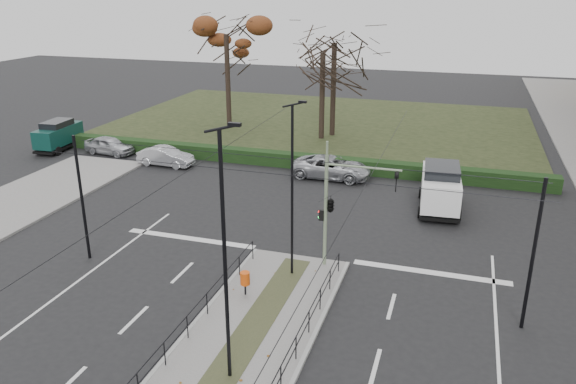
{
  "coord_description": "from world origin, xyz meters",
  "views": [
    {
      "loc": [
        6.64,
        -18.02,
        12.17
      ],
      "look_at": [
        -1.26,
        6.97,
        2.52
      ],
      "focal_mm": 35.0,
      "sensor_mm": 36.0,
      "label": 1
    }
  ],
  "objects_px": {
    "white_van": "(440,187)",
    "bare_tree_center": "(334,50)",
    "parked_car_second": "(166,157)",
    "parked_car_fourth": "(331,167)",
    "rust_tree": "(226,34)",
    "litter_bin": "(245,279)",
    "bare_tree_near": "(323,60)",
    "traffic_light": "(333,203)",
    "streetlamp_median_near": "(225,257)",
    "streetlamp_median_far": "(293,190)",
    "green_van": "(58,135)",
    "parked_car_first": "(109,145)"
  },
  "relations": [
    {
      "from": "parked_car_first",
      "to": "white_van",
      "type": "bearing_deg",
      "value": -92.48
    },
    {
      "from": "streetlamp_median_far",
      "to": "bare_tree_near",
      "type": "bearing_deg",
      "value": 101.29
    },
    {
      "from": "traffic_light",
      "to": "bare_tree_center",
      "type": "bearing_deg",
      "value": 103.19
    },
    {
      "from": "bare_tree_near",
      "to": "rust_tree",
      "type": "bearing_deg",
      "value": 169.0
    },
    {
      "from": "traffic_light",
      "to": "parked_car_fourth",
      "type": "height_order",
      "value": "traffic_light"
    },
    {
      "from": "bare_tree_near",
      "to": "streetlamp_median_near",
      "type": "bearing_deg",
      "value": -81.12
    },
    {
      "from": "streetlamp_median_far",
      "to": "white_van",
      "type": "distance_m",
      "value": 12.07
    },
    {
      "from": "parked_car_second",
      "to": "bare_tree_near",
      "type": "distance_m",
      "value": 14.98
    },
    {
      "from": "parked_car_second",
      "to": "parked_car_fourth",
      "type": "xyz_separation_m",
      "value": [
        11.98,
        0.9,
        0.06
      ]
    },
    {
      "from": "traffic_light",
      "to": "white_van",
      "type": "height_order",
      "value": "traffic_light"
    },
    {
      "from": "traffic_light",
      "to": "parked_car_fourth",
      "type": "bearing_deg",
      "value": 103.32
    },
    {
      "from": "streetlamp_median_near",
      "to": "white_van",
      "type": "xyz_separation_m",
      "value": [
        5.6,
        17.56,
        -3.1
      ]
    },
    {
      "from": "traffic_light",
      "to": "green_van",
      "type": "xyz_separation_m",
      "value": [
        -25.05,
        12.88,
        -1.97
      ]
    },
    {
      "from": "white_van",
      "to": "bare_tree_center",
      "type": "height_order",
      "value": "bare_tree_center"
    },
    {
      "from": "green_van",
      "to": "streetlamp_median_far",
      "type": "bearing_deg",
      "value": -31.0
    },
    {
      "from": "parked_car_second",
      "to": "streetlamp_median_far",
      "type": "bearing_deg",
      "value": -132.38
    },
    {
      "from": "parked_car_second",
      "to": "parked_car_fourth",
      "type": "bearing_deg",
      "value": -84.26
    },
    {
      "from": "rust_tree",
      "to": "bare_tree_center",
      "type": "distance_m",
      "value": 9.84
    },
    {
      "from": "parked_car_second",
      "to": "green_van",
      "type": "height_order",
      "value": "green_van"
    },
    {
      "from": "bare_tree_near",
      "to": "bare_tree_center",
      "type": "bearing_deg",
      "value": 65.18
    },
    {
      "from": "streetlamp_median_near",
      "to": "rust_tree",
      "type": "xyz_separation_m",
      "value": [
        -13.98,
        32.6,
        3.73
      ]
    },
    {
      "from": "streetlamp_median_far",
      "to": "rust_tree",
      "type": "height_order",
      "value": "rust_tree"
    },
    {
      "from": "parked_car_second",
      "to": "bare_tree_near",
      "type": "bearing_deg",
      "value": -38.36
    },
    {
      "from": "streetlamp_median_near",
      "to": "green_van",
      "type": "bearing_deg",
      "value": 137.84
    },
    {
      "from": "parked_car_first",
      "to": "streetlamp_median_far",
      "type": "bearing_deg",
      "value": -120.09
    },
    {
      "from": "streetlamp_median_far",
      "to": "white_van",
      "type": "height_order",
      "value": "streetlamp_median_far"
    },
    {
      "from": "rust_tree",
      "to": "bare_tree_center",
      "type": "height_order",
      "value": "rust_tree"
    },
    {
      "from": "streetlamp_median_far",
      "to": "white_van",
      "type": "bearing_deg",
      "value": 60.87
    },
    {
      "from": "rust_tree",
      "to": "bare_tree_near",
      "type": "distance_m",
      "value": 9.47
    },
    {
      "from": "traffic_light",
      "to": "streetlamp_median_far",
      "type": "distance_m",
      "value": 2.15
    },
    {
      "from": "streetlamp_median_far",
      "to": "parked_car_fourth",
      "type": "height_order",
      "value": "streetlamp_median_far"
    },
    {
      "from": "traffic_light",
      "to": "rust_tree",
      "type": "height_order",
      "value": "rust_tree"
    },
    {
      "from": "parked_car_fourth",
      "to": "bare_tree_center",
      "type": "relative_size",
      "value": 0.52
    },
    {
      "from": "streetlamp_median_near",
      "to": "parked_car_fourth",
      "type": "xyz_separation_m",
      "value": [
        -1.65,
        21.15,
        -3.74
      ]
    },
    {
      "from": "litter_bin",
      "to": "white_van",
      "type": "bearing_deg",
      "value": 60.78
    },
    {
      "from": "litter_bin",
      "to": "bare_tree_near",
      "type": "height_order",
      "value": "bare_tree_near"
    },
    {
      "from": "parked_car_fourth",
      "to": "green_van",
      "type": "bearing_deg",
      "value": 90.05
    },
    {
      "from": "streetlamp_median_near",
      "to": "parked_car_fourth",
      "type": "bearing_deg",
      "value": 94.45
    },
    {
      "from": "parked_car_first",
      "to": "litter_bin",
      "type": "bearing_deg",
      "value": -126.34
    },
    {
      "from": "streetlamp_median_far",
      "to": "green_van",
      "type": "relative_size",
      "value": 1.68
    },
    {
      "from": "rust_tree",
      "to": "parked_car_fourth",
      "type": "bearing_deg",
      "value": -42.88
    },
    {
      "from": "streetlamp_median_near",
      "to": "rust_tree",
      "type": "bearing_deg",
      "value": 113.21
    },
    {
      "from": "streetlamp_median_near",
      "to": "traffic_light",
      "type": "bearing_deg",
      "value": 81.24
    },
    {
      "from": "streetlamp_median_near",
      "to": "white_van",
      "type": "distance_m",
      "value": 18.7
    },
    {
      "from": "streetlamp_median_near",
      "to": "white_van",
      "type": "height_order",
      "value": "streetlamp_median_near"
    },
    {
      "from": "parked_car_second",
      "to": "parked_car_fourth",
      "type": "relative_size",
      "value": 0.77
    },
    {
      "from": "white_van",
      "to": "streetlamp_median_near",
      "type": "bearing_deg",
      "value": -107.69
    },
    {
      "from": "litter_bin",
      "to": "rust_tree",
      "type": "bearing_deg",
      "value": 114.41
    },
    {
      "from": "bare_tree_center",
      "to": "bare_tree_near",
      "type": "relative_size",
      "value": 1.1
    },
    {
      "from": "streetlamp_median_near",
      "to": "streetlamp_median_far",
      "type": "height_order",
      "value": "streetlamp_median_near"
    }
  ]
}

